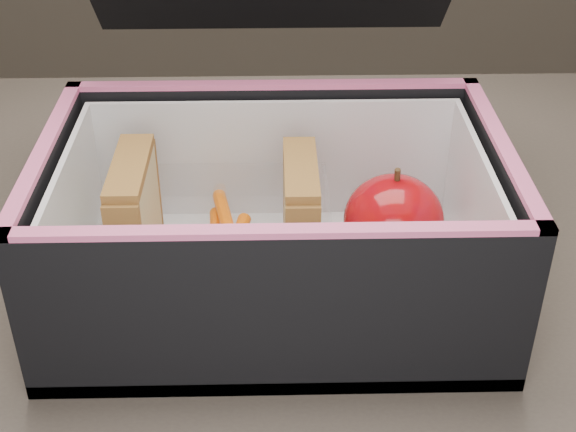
# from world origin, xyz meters

# --- Properties ---
(kitchen_table) EXTENTS (1.20, 0.80, 0.75)m
(kitchen_table) POSITION_xyz_m (0.00, 0.00, 0.66)
(kitchen_table) COLOR brown
(kitchen_table) RESTS_ON ground
(lunch_bag) EXTENTS (0.33, 0.37, 0.28)m
(lunch_bag) POSITION_xyz_m (-0.04, -0.02, 0.82)
(lunch_bag) COLOR black
(lunch_bag) RESTS_ON kitchen_table
(plastic_tub) EXTENTS (0.16, 0.12, 0.07)m
(plastic_tub) POSITION_xyz_m (-0.08, -0.02, 0.80)
(plastic_tub) COLOR white
(plastic_tub) RESTS_ON lunch_bag
(sandwich_left) EXTENTS (0.02, 0.09, 0.10)m
(sandwich_left) POSITION_xyz_m (-0.14, -0.02, 0.82)
(sandwich_left) COLOR tan
(sandwich_left) RESTS_ON plastic_tub
(sandwich_right) EXTENTS (0.02, 0.09, 0.10)m
(sandwich_right) POSITION_xyz_m (-0.02, -0.02, 0.82)
(sandwich_right) COLOR tan
(sandwich_right) RESTS_ON plastic_tub
(carrot_sticks) EXTENTS (0.05, 0.14, 0.03)m
(carrot_sticks) POSITION_xyz_m (-0.08, -0.03, 0.79)
(carrot_sticks) COLOR #F56308
(carrot_sticks) RESTS_ON plastic_tub
(paper_napkin) EXTENTS (0.09, 0.09, 0.01)m
(paper_napkin) POSITION_xyz_m (0.05, -0.01, 0.77)
(paper_napkin) COLOR white
(paper_napkin) RESTS_ON lunch_bag
(red_apple) EXTENTS (0.09, 0.09, 0.08)m
(red_apple) POSITION_xyz_m (0.05, -0.01, 0.81)
(red_apple) COLOR maroon
(red_apple) RESTS_ON paper_napkin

